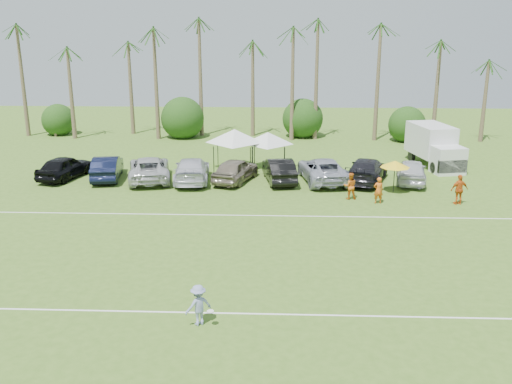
{
  "coord_description": "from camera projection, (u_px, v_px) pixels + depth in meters",
  "views": [
    {
      "loc": [
        3.61,
        -18.15,
        10.98
      ],
      "look_at": [
        2.33,
        13.55,
        1.6
      ],
      "focal_mm": 40.0,
      "sensor_mm": 36.0,
      "label": 1
    }
  ],
  "objects": [
    {
      "name": "market_umbrella",
      "position": [
        395.0,
        164.0,
        38.04
      ],
      "size": [
        1.99,
        1.99,
        2.22
      ],
      "color": "black",
      "rests_on": "ground"
    },
    {
      "name": "parked_car_4",
      "position": [
        235.0,
        170.0,
        41.1
      ],
      "size": [
        3.5,
        5.43,
        1.72
      ],
      "primitive_type": "imported",
      "rotation": [
        0.0,
        0.0,
        2.83
      ],
      "color": "gray",
      "rests_on": "ground"
    },
    {
      "name": "sideline_player_c",
      "position": [
        459.0,
        190.0,
        35.83
      ],
      "size": [
        1.21,
        0.71,
        1.93
      ],
      "primitive_type": "imported",
      "rotation": [
        0.0,
        0.0,
        3.36
      ],
      "color": "#D05917",
      "rests_on": "ground"
    },
    {
      "name": "palm_tree_7",
      "position": [
        326.0,
        34.0,
        53.9
      ],
      "size": [
        2.4,
        2.4,
        11.9
      ],
      "color": "brown",
      "rests_on": "ground"
    },
    {
      "name": "frisbee_player",
      "position": [
        198.0,
        305.0,
        21.45
      ],
      "size": [
        1.21,
        1.07,
        1.62
      ],
      "rotation": [
        0.0,
        0.0,
        3.71
      ],
      "color": "#848FBB",
      "rests_on": "ground"
    },
    {
      "name": "canopy_tent_right",
      "position": [
        268.0,
        132.0,
        44.55
      ],
      "size": [
        4.09,
        4.09,
        3.31
      ],
      "color": "black",
      "rests_on": "ground"
    },
    {
      "name": "parked_car_3",
      "position": [
        192.0,
        170.0,
        41.15
      ],
      "size": [
        2.94,
        6.12,
        1.72
      ],
      "primitive_type": "imported",
      "rotation": [
        0.0,
        0.0,
        3.23
      ],
      "color": "silver",
      "rests_on": "ground"
    },
    {
      "name": "palm_tree_2",
      "position": [
        118.0,
        43.0,
        54.91
      ],
      "size": [
        2.4,
        2.4,
        10.9
      ],
      "color": "brown",
      "rests_on": "ground"
    },
    {
      "name": "field_lines",
      "position": [
        205.0,
        254.0,
        28.31
      ],
      "size": [
        80.0,
        12.1,
        0.01
      ],
      "color": "white",
      "rests_on": "ground"
    },
    {
      "name": "palm_tree_1",
      "position": [
        68.0,
        52.0,
        55.35
      ],
      "size": [
        2.4,
        2.4,
        9.9
      ],
      "color": "brown",
      "rests_on": "ground"
    },
    {
      "name": "palm_tree_5",
      "position": [
        242.0,
        52.0,
        54.69
      ],
      "size": [
        2.4,
        2.4,
        9.9
      ],
      "color": "brown",
      "rests_on": "ground"
    },
    {
      "name": "parked_car_2",
      "position": [
        149.0,
        168.0,
        41.51
      ],
      "size": [
        4.11,
        6.65,
        1.72
      ],
      "primitive_type": "imported",
      "rotation": [
        0.0,
        0.0,
        3.36
      ],
      "color": "#B6B7B8",
      "rests_on": "ground"
    },
    {
      "name": "palm_tree_3",
      "position": [
        159.0,
        34.0,
        54.52
      ],
      "size": [
        2.4,
        2.4,
        11.9
      ],
      "color": "brown",
      "rests_on": "ground"
    },
    {
      "name": "sideline_player_b",
      "position": [
        350.0,
        186.0,
        36.96
      ],
      "size": [
        0.89,
        0.72,
        1.75
      ],
      "primitive_type": "imported",
      "rotation": [
        0.0,
        0.0,
        3.21
      ],
      "color": "orange",
      "rests_on": "ground"
    },
    {
      "name": "palm_tree_8",
      "position": [
        378.0,
        62.0,
        54.43
      ],
      "size": [
        2.4,
        2.4,
        8.9
      ],
      "color": "brown",
      "rests_on": "ground"
    },
    {
      "name": "ground",
      "position": [
        177.0,
        339.0,
        20.65
      ],
      "size": [
        120.0,
        120.0,
        0.0
      ],
      "primitive_type": "plane",
      "color": "#42661E",
      "rests_on": "ground"
    },
    {
      "name": "sideline_player_a",
      "position": [
        378.0,
        190.0,
        36.08
      ],
      "size": [
        0.67,
        0.48,
        1.71
      ],
      "primitive_type": "imported",
      "rotation": [
        0.0,
        0.0,
        3.26
      ],
      "color": "#D55D17",
      "rests_on": "ground"
    },
    {
      "name": "bush_tree_1",
      "position": [
        184.0,
        118.0,
        57.74
      ],
      "size": [
        4.0,
        4.0,
        4.0
      ],
      "color": "brown",
      "rests_on": "ground"
    },
    {
      "name": "parked_car_8",
      "position": [
        411.0,
        171.0,
        40.81
      ],
      "size": [
        2.95,
        5.34,
        1.72
      ],
      "primitive_type": "imported",
      "rotation": [
        0.0,
        0.0,
        2.95
      ],
      "color": "silver",
      "rests_on": "ground"
    },
    {
      "name": "parked_car_5",
      "position": [
        279.0,
        170.0,
        41.12
      ],
      "size": [
        2.66,
        5.45,
        1.72
      ],
      "primitive_type": "imported",
      "rotation": [
        0.0,
        0.0,
        3.31
      ],
      "color": "black",
      "rests_on": "ground"
    },
    {
      "name": "parked_car_1",
      "position": [
        107.0,
        167.0,
        41.79
      ],
      "size": [
        2.63,
        5.44,
        1.72
      ],
      "primitive_type": "imported",
      "rotation": [
        0.0,
        0.0,
        3.3
      ],
      "color": "black",
      "rests_on": "ground"
    },
    {
      "name": "bush_tree_3",
      "position": [
        403.0,
        120.0,
        56.89
      ],
      "size": [
        4.0,
        4.0,
        4.0
      ],
      "color": "brown",
      "rests_on": "ground"
    },
    {
      "name": "palm_tree_9",
      "position": [
        431.0,
        53.0,
        53.99
      ],
      "size": [
        2.4,
        2.4,
        9.9
      ],
      "color": "brown",
      "rests_on": "ground"
    },
    {
      "name": "palm_tree_0",
      "position": [
        18.0,
        61.0,
        55.79
      ],
      "size": [
        2.4,
        2.4,
        8.9
      ],
      "color": "brown",
      "rests_on": "ground"
    },
    {
      "name": "palm_tree_4",
      "position": [
        201.0,
        62.0,
        55.09
      ],
      "size": [
        2.4,
        2.4,
        8.9
      ],
      "color": "brown",
      "rests_on": "ground"
    },
    {
      "name": "parked_car_6",
      "position": [
        323.0,
        170.0,
        41.14
      ],
      "size": [
        3.8,
        6.56,
        1.72
      ],
      "primitive_type": "imported",
      "rotation": [
        0.0,
        0.0,
        3.3
      ],
      "color": "#A0A3B0",
      "rests_on": "ground"
    },
    {
      "name": "box_truck",
      "position": [
        435.0,
        145.0,
        45.3
      ],
      "size": [
        3.56,
        6.6,
        3.23
      ],
      "rotation": [
        0.0,
        0.0,
        0.2
      ],
      "color": "silver",
      "rests_on": "ground"
    },
    {
      "name": "palm_tree_10",
      "position": [
        486.0,
        43.0,
        53.56
      ],
      "size": [
        2.4,
        2.4,
        10.9
      ],
      "color": "brown",
      "rests_on": "ground"
    },
    {
      "name": "parked_car_0",
      "position": [
        65.0,
        167.0,
        41.91
      ],
      "size": [
        3.25,
        5.4,
        1.72
      ],
      "primitive_type": "imported",
      "rotation": [
        0.0,
        0.0,
        2.88
      ],
      "color": "black",
      "rests_on": "ground"
    },
    {
      "name": "palm_tree_6",
      "position": [
        284.0,
        43.0,
        54.29
      ],
      "size": [
        2.4,
        2.4,
        10.9
      ],
      "color": "brown",
      "rests_on": "ground"
    },
    {
      "name": "bush_tree_2",
      "position": [
        303.0,
        119.0,
        57.27
      ],
      "size": [
        4.0,
        4.0,
        4.0
      ],
      "color": "brown",
      "rests_on": "ground"
    },
    {
      "name": "parked_car_7",
      "position": [
        367.0,
        170.0,
        41.04
      ],
      "size": [
        4.12,
        6.38,
        1.72
      ],
      "primitive_type": "imported",
      "rotation": [
        0.0,
        0.0,
        2.83
      ],
      "color": "black",
      "rests_on": "ground"
    },
    {
      "name": "bush_tree_0",
      "position": [
        58.0,
        117.0,
        58.24
      ],
      "size": [
        4.0,
        4.0,
        4.0
      ],
      "color": "brown",
      "rests_on": "ground"
    },
    {
      "name": "canopy_tent_left",
      "position": [
        234.0,
        129.0,
        43.96
      ],
      "size": [
        4.57,
        4.57,
        3.7
      ],
      "color": "black",
      "rests_on": "ground"
    }
  ]
}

